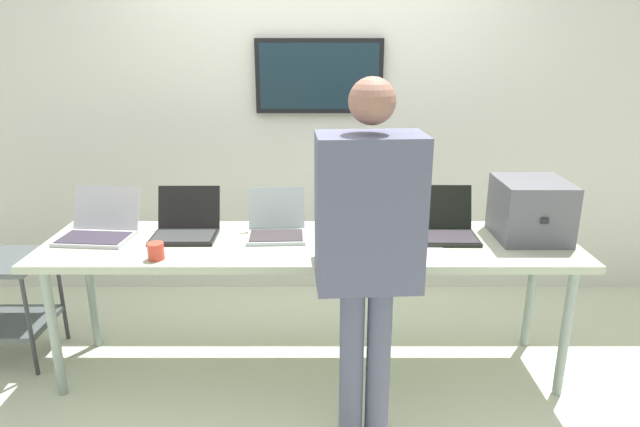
% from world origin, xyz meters
% --- Properties ---
extents(ground, '(8.00, 8.00, 0.04)m').
position_xyz_m(ground, '(0.00, 0.00, -0.02)').
color(ground, beige).
extents(back_wall, '(8.00, 0.11, 2.62)m').
position_xyz_m(back_wall, '(0.00, 1.13, 1.32)').
color(back_wall, silver).
rests_on(back_wall, ground).
extents(workbench, '(2.88, 0.70, 0.79)m').
position_xyz_m(workbench, '(0.00, 0.00, 0.73)').
color(workbench, '#A8B097').
rests_on(workbench, ground).
extents(equipment_box, '(0.37, 0.40, 0.32)m').
position_xyz_m(equipment_box, '(1.21, 0.07, 0.95)').
color(equipment_box, '#57575F').
rests_on(equipment_box, workbench).
extents(laptop_station_0, '(0.41, 0.38, 0.25)m').
position_xyz_m(laptop_station_0, '(-1.17, 0.08, 0.84)').
color(laptop_station_0, '#B1AFB7').
rests_on(laptop_station_0, workbench).
extents(laptop_station_1, '(0.35, 0.33, 0.25)m').
position_xyz_m(laptop_station_1, '(-0.69, 0.11, 0.84)').
color(laptop_station_1, black).
rests_on(laptop_station_1, workbench).
extents(laptop_station_2, '(0.33, 0.31, 0.25)m').
position_xyz_m(laptop_station_2, '(-0.19, 0.10, 0.84)').
color(laptop_station_2, '#ACB6B8').
rests_on(laptop_station_2, workbench).
extents(laptop_station_3, '(0.34, 0.34, 0.25)m').
position_xyz_m(laptop_station_3, '(0.29, 0.08, 0.84)').
color(laptop_station_3, '#35363A').
rests_on(laptop_station_3, workbench).
extents(laptop_station_4, '(0.31, 0.34, 0.26)m').
position_xyz_m(laptop_station_4, '(0.76, 0.09, 0.85)').
color(laptop_station_4, black).
rests_on(laptop_station_4, workbench).
extents(person, '(0.46, 0.61, 1.70)m').
position_xyz_m(person, '(0.26, -0.62, 1.03)').
color(person, '#52546C').
rests_on(person, ground).
extents(coffee_mug, '(0.08, 0.08, 0.09)m').
position_xyz_m(coffee_mug, '(-0.76, -0.25, 0.83)').
color(coffee_mug, '#D13E2E').
rests_on(coffee_mug, workbench).
extents(paper_sheet, '(0.21, 0.30, 0.00)m').
position_xyz_m(paper_sheet, '(0.59, -0.17, 0.79)').
color(paper_sheet, white).
rests_on(paper_sheet, workbench).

